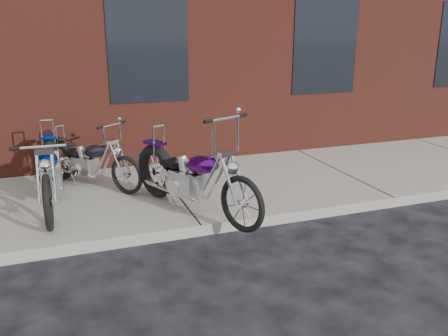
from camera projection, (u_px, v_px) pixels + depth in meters
name	position (u px, v px, depth m)	size (l,w,h in m)	color
ground	(202.00, 236.00, 6.09)	(120.00, 120.00, 0.00)	black
sidewalk	(173.00, 194.00, 7.42)	(22.00, 3.00, 0.15)	gray
chopper_purple	(192.00, 180.00, 6.39)	(1.14, 2.33, 1.40)	black
chopper_blue	(50.00, 174.00, 6.65)	(0.61, 2.50, 1.08)	black
chopper_third	(89.00, 163.00, 7.46)	(1.40, 1.67, 1.06)	black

